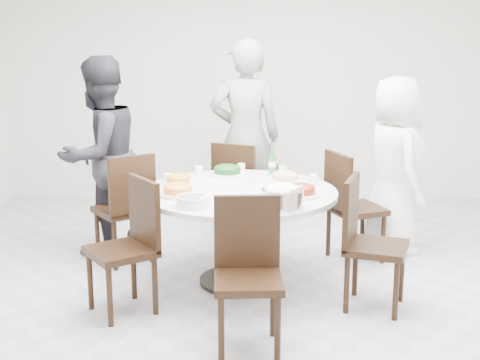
{
  "coord_description": "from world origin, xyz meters",
  "views": [
    {
      "loc": [
        -0.18,
        -4.64,
        2.0
      ],
      "look_at": [
        -0.27,
        0.39,
        0.82
      ],
      "focal_mm": 50.0,
      "sensor_mm": 36.0,
      "label": 1
    }
  ],
  "objects_px": {
    "chair_sw": "(121,248)",
    "beverage_bottle": "(272,162)",
    "diner_right": "(394,166)",
    "chair_n": "(241,191)",
    "diner_left": "(100,156)",
    "rice_bowl": "(282,199)",
    "chair_s": "(248,278)",
    "chair_se": "(376,244)",
    "soup_bowl": "(193,201)",
    "diner_middle": "(245,137)",
    "chair_ne": "(356,206)",
    "chair_nw": "(123,207)",
    "dining_table": "(240,237)"
  },
  "relations": [
    {
      "from": "diner_middle",
      "to": "soup_bowl",
      "type": "relative_size",
      "value": 7.91
    },
    {
      "from": "chair_sw",
      "to": "beverage_bottle",
      "type": "height_order",
      "value": "beverage_bottle"
    },
    {
      "from": "diner_middle",
      "to": "rice_bowl",
      "type": "xyz_separation_m",
      "value": [
        0.28,
        -1.86,
        -0.12
      ]
    },
    {
      "from": "diner_left",
      "to": "rice_bowl",
      "type": "xyz_separation_m",
      "value": [
        1.54,
        -1.22,
        -0.05
      ]
    },
    {
      "from": "chair_ne",
      "to": "chair_s",
      "type": "distance_m",
      "value": 1.89
    },
    {
      "from": "chair_nw",
      "to": "soup_bowl",
      "type": "xyz_separation_m",
      "value": [
        0.68,
        -0.95,
        0.31
      ]
    },
    {
      "from": "rice_bowl",
      "to": "soup_bowl",
      "type": "height_order",
      "value": "rice_bowl"
    },
    {
      "from": "chair_n",
      "to": "chair_s",
      "type": "xyz_separation_m",
      "value": [
        0.08,
        -2.18,
        0.0
      ]
    },
    {
      "from": "chair_s",
      "to": "soup_bowl",
      "type": "distance_m",
      "value": 0.82
    },
    {
      "from": "chair_se",
      "to": "diner_middle",
      "type": "xyz_separation_m",
      "value": [
        -0.95,
        1.83,
        0.46
      ]
    },
    {
      "from": "chair_n",
      "to": "rice_bowl",
      "type": "height_order",
      "value": "chair_n"
    },
    {
      "from": "chair_ne",
      "to": "chair_sw",
      "type": "xyz_separation_m",
      "value": [
        -1.81,
        -1.12,
        0.0
      ]
    },
    {
      "from": "diner_left",
      "to": "soup_bowl",
      "type": "height_order",
      "value": "diner_left"
    },
    {
      "from": "chair_sw",
      "to": "chair_s",
      "type": "bearing_deg",
      "value": 23.53
    },
    {
      "from": "chair_n",
      "to": "chair_se",
      "type": "relative_size",
      "value": 1.0
    },
    {
      "from": "diner_right",
      "to": "rice_bowl",
      "type": "xyz_separation_m",
      "value": [
        -1.03,
        -1.26,
        0.03
      ]
    },
    {
      "from": "chair_sw",
      "to": "rice_bowl",
      "type": "relative_size",
      "value": 3.19
    },
    {
      "from": "dining_table",
      "to": "rice_bowl",
      "type": "bearing_deg",
      "value": -58.0
    },
    {
      "from": "dining_table",
      "to": "diner_right",
      "type": "xyz_separation_m",
      "value": [
        1.34,
        0.78,
        0.41
      ]
    },
    {
      "from": "dining_table",
      "to": "beverage_bottle",
      "type": "height_order",
      "value": "beverage_bottle"
    },
    {
      "from": "chair_sw",
      "to": "chair_se",
      "type": "relative_size",
      "value": 1.0
    },
    {
      "from": "diner_left",
      "to": "soup_bowl",
      "type": "xyz_separation_m",
      "value": [
        0.92,
        -1.2,
        -0.08
      ]
    },
    {
      "from": "diner_left",
      "to": "rice_bowl",
      "type": "distance_m",
      "value": 1.97
    },
    {
      "from": "chair_s",
      "to": "diner_left",
      "type": "xyz_separation_m",
      "value": [
        -1.31,
        1.85,
        0.39
      ]
    },
    {
      "from": "chair_n",
      "to": "chair_s",
      "type": "bearing_deg",
      "value": 114.2
    },
    {
      "from": "chair_s",
      "to": "soup_bowl",
      "type": "bearing_deg",
      "value": 118.24
    },
    {
      "from": "chair_sw",
      "to": "chair_s",
      "type": "distance_m",
      "value": 1.04
    },
    {
      "from": "chair_sw",
      "to": "diner_left",
      "type": "distance_m",
      "value": 1.43
    },
    {
      "from": "chair_ne",
      "to": "diner_right",
      "type": "relative_size",
      "value": 0.61
    },
    {
      "from": "chair_n",
      "to": "beverage_bottle",
      "type": "xyz_separation_m",
      "value": [
        0.27,
        -0.52,
        0.38
      ]
    },
    {
      "from": "chair_nw",
      "to": "chair_sw",
      "type": "height_order",
      "value": "same"
    },
    {
      "from": "chair_nw",
      "to": "diner_right",
      "type": "relative_size",
      "value": 0.61
    },
    {
      "from": "diner_right",
      "to": "chair_n",
      "type": "bearing_deg",
      "value": 64.33
    },
    {
      "from": "diner_middle",
      "to": "beverage_bottle",
      "type": "xyz_separation_m",
      "value": [
        0.24,
        -0.82,
        -0.08
      ]
    },
    {
      "from": "dining_table",
      "to": "chair_s",
      "type": "height_order",
      "value": "chair_s"
    },
    {
      "from": "rice_bowl",
      "to": "dining_table",
      "type": "bearing_deg",
      "value": 122.0
    },
    {
      "from": "chair_n",
      "to": "diner_left",
      "type": "xyz_separation_m",
      "value": [
        -1.23,
        -0.33,
        0.39
      ]
    },
    {
      "from": "chair_sw",
      "to": "chair_se",
      "type": "bearing_deg",
      "value": 58.14
    },
    {
      "from": "chair_sw",
      "to": "soup_bowl",
      "type": "xyz_separation_m",
      "value": [
        0.5,
        0.11,
        0.31
      ]
    },
    {
      "from": "chair_ne",
      "to": "diner_right",
      "type": "bearing_deg",
      "value": -78.19
    },
    {
      "from": "chair_n",
      "to": "beverage_bottle",
      "type": "distance_m",
      "value": 0.7
    },
    {
      "from": "chair_s",
      "to": "beverage_bottle",
      "type": "relative_size",
      "value": 4.47
    },
    {
      "from": "chair_se",
      "to": "diner_right",
      "type": "distance_m",
      "value": 1.33
    },
    {
      "from": "diner_middle",
      "to": "chair_nw",
      "type": "bearing_deg",
      "value": 37.91
    },
    {
      "from": "diner_right",
      "to": "soup_bowl",
      "type": "relative_size",
      "value": 6.62
    },
    {
      "from": "chair_sw",
      "to": "diner_middle",
      "type": "bearing_deg",
      "value": 121.0
    },
    {
      "from": "chair_se",
      "to": "soup_bowl",
      "type": "distance_m",
      "value": 1.33
    },
    {
      "from": "chair_ne",
      "to": "chair_nw",
      "type": "xyz_separation_m",
      "value": [
        -1.99,
        -0.06,
        0.0
      ]
    },
    {
      "from": "soup_bowl",
      "to": "diner_left",
      "type": "bearing_deg",
      "value": 127.3
    },
    {
      "from": "beverage_bottle",
      "to": "chair_s",
      "type": "bearing_deg",
      "value": -96.63
    }
  ]
}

